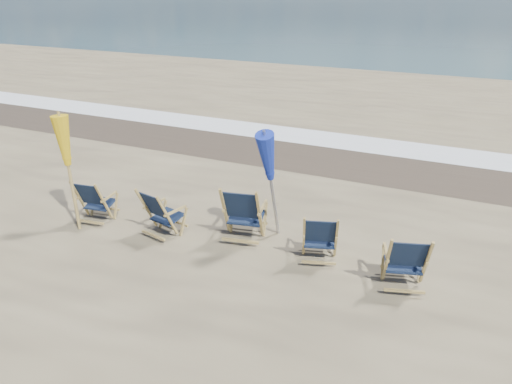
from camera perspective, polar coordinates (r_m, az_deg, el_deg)
surf_foam at (r=13.93m, az=10.57°, el=5.65°), size 200.00×1.40×0.01m
wet_sand_strip at (r=12.55m, az=8.81°, el=3.80°), size 200.00×2.60×0.00m
beach_chair_0 at (r=9.26m, az=-16.99°, el=-1.25°), size 0.65×0.71×0.89m
beach_chair_1 at (r=8.43m, az=-10.09°, el=-2.93°), size 0.71×0.77×0.92m
beach_chair_2 at (r=8.18m, az=0.41°, el=-2.82°), size 0.81×0.88×1.06m
beach_chair_3 at (r=7.75m, az=9.15°, el=-5.47°), size 0.73×0.78×0.88m
beach_chair_4 at (r=7.37m, az=18.86°, el=-7.91°), size 0.78×0.83×0.95m
umbrella_yellow at (r=8.99m, az=-20.91°, el=4.77°), size 0.30×0.30×2.03m
umbrella_blue at (r=7.91m, az=1.98°, el=4.35°), size 0.30×0.30×2.09m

